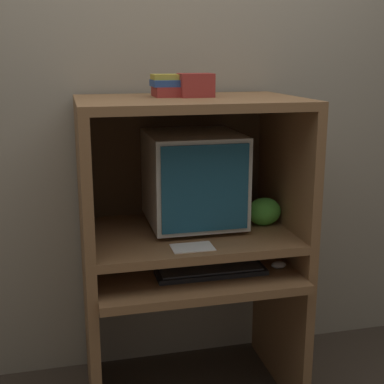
% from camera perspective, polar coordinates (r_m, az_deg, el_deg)
% --- Properties ---
extents(wall_back, '(6.00, 0.06, 2.60)m').
position_cam_1_polar(wall_back, '(2.60, -2.18, 8.93)').
color(wall_back, gray).
rests_on(wall_back, ground_plane).
extents(desk_base, '(0.93, 0.68, 0.66)m').
position_cam_1_polar(desk_base, '(2.46, 0.01, -13.11)').
color(desk_base, brown).
rests_on(desk_base, ground_plane).
extents(desk_monitor_shelf, '(0.93, 0.63, 0.15)m').
position_cam_1_polar(desk_monitor_shelf, '(2.36, -0.24, -4.89)').
color(desk_monitor_shelf, brown).
rests_on(desk_monitor_shelf, desk_base).
extents(hutch_upper, '(0.93, 0.63, 0.57)m').
position_cam_1_polar(hutch_upper, '(2.29, -0.44, 5.29)').
color(hutch_upper, brown).
rests_on(hutch_upper, desk_monitor_shelf).
extents(crt_monitor, '(0.40, 0.43, 0.42)m').
position_cam_1_polar(crt_monitor, '(2.37, 0.13, 1.47)').
color(crt_monitor, beige).
rests_on(crt_monitor, desk_monitor_shelf).
extents(keyboard, '(0.46, 0.14, 0.03)m').
position_cam_1_polar(keyboard, '(2.26, 2.05, -8.48)').
color(keyboard, black).
rests_on(keyboard, desk_base).
extents(mouse, '(0.07, 0.04, 0.03)m').
position_cam_1_polar(mouse, '(2.35, 9.23, -7.68)').
color(mouse, '#B7B7B7').
rests_on(mouse, desk_base).
extents(snack_bag, '(0.15, 0.12, 0.13)m').
position_cam_1_polar(snack_bag, '(2.42, 7.70, -2.08)').
color(snack_bag, green).
rests_on(snack_bag, desk_monitor_shelf).
extents(book_stack, '(0.19, 0.15, 0.09)m').
position_cam_1_polar(book_stack, '(2.30, -1.89, 11.25)').
color(book_stack, maroon).
rests_on(book_stack, hutch_upper).
extents(paper_card, '(0.17, 0.11, 0.00)m').
position_cam_1_polar(paper_card, '(2.14, 0.05, -5.92)').
color(paper_card, white).
rests_on(paper_card, desk_monitor_shelf).
extents(storage_box, '(0.14, 0.12, 0.10)m').
position_cam_1_polar(storage_box, '(2.27, 0.39, 11.32)').
color(storage_box, maroon).
rests_on(storage_box, hutch_upper).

